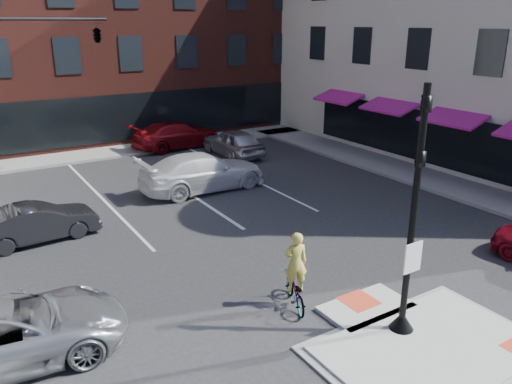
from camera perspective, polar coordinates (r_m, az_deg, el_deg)
ground at (r=13.15m, az=17.51°, el=-15.87°), size 120.00×120.00×0.00m
refuge_island at (r=12.99m, az=18.42°, el=-16.18°), size 5.40×4.65×0.13m
sidewalk_e at (r=26.62m, az=16.72°, el=2.35°), size 3.00×24.00×0.15m
sidewalk_n at (r=31.77m, az=-9.69°, el=5.51°), size 26.00×3.00×0.15m
building_n at (r=40.37m, az=-16.16°, el=18.94°), size 24.40×18.40×15.50m
building_far_right at (r=63.19m, az=-16.56°, el=17.02°), size 12.00×12.00×12.00m
signal_pole at (r=12.22m, az=17.20°, el=-5.91°), size 0.60×0.60×5.98m
mast_arm_signal at (r=25.22m, az=-20.92°, el=15.25°), size 6.10×2.24×8.00m
silver_suv at (r=12.82m, az=-26.65°, el=-14.17°), size 5.52×2.93×1.48m
white_pickup at (r=22.76m, az=-6.07°, el=2.32°), size 5.82×2.38×1.69m
bg_car_dark at (r=18.98m, az=-23.67°, el=-3.23°), size 4.14×1.70×1.33m
bg_car_silver at (r=28.61m, az=-2.63°, el=5.72°), size 2.00×4.63×1.55m
bg_car_red at (r=30.73m, az=-9.01°, el=6.48°), size 5.73×2.77×1.61m
cyclist at (r=13.57m, az=4.50°, el=-10.18°), size 1.16×1.79×2.15m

